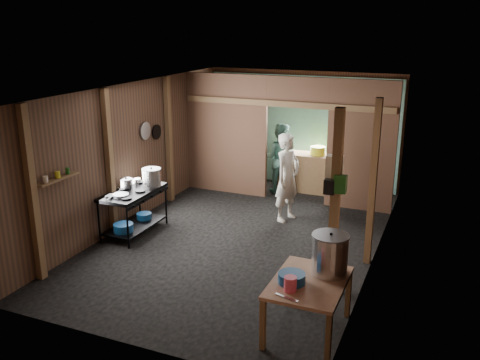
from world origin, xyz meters
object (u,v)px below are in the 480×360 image
at_px(stove_pot_large, 152,178).
at_px(cook, 287,177).
at_px(pink_bucket, 290,284).
at_px(prep_table, 308,307).
at_px(yellow_tub, 318,151).
at_px(stock_pot, 330,255).
at_px(gas_range, 134,212).

bearing_deg(stove_pot_large, cook, 31.54).
bearing_deg(pink_bucket, prep_table, 66.37).
bearing_deg(yellow_tub, cook, -92.81).
relative_size(prep_table, cook, 0.69).
relative_size(stock_pot, cook, 0.32).
distance_m(gas_range, stove_pot_large, 0.68).
xyz_separation_m(stock_pot, yellow_tub, (-1.48, 5.10, 0.01)).
distance_m(prep_table, cook, 3.81).
bearing_deg(prep_table, cook, 111.71).
bearing_deg(prep_table, yellow_tub, 103.63).
bearing_deg(gas_range, stock_pot, -21.64).
bearing_deg(prep_table, gas_range, 153.79).
relative_size(prep_table, pink_bucket, 6.61).
relative_size(gas_range, stock_pot, 2.53).
xyz_separation_m(stove_pot_large, cook, (2.14, 1.32, -0.11)).
height_order(prep_table, stove_pot_large, stove_pot_large).
bearing_deg(stove_pot_large, pink_bucket, -36.38).
bearing_deg(prep_table, pink_bucket, -113.63).
bearing_deg(cook, gas_range, 144.32).
height_order(gas_range, stove_pot_large, stove_pot_large).
relative_size(gas_range, pink_bucket, 7.64).
height_order(prep_table, stock_pot, stock_pot).
bearing_deg(stock_pot, pink_bucket, -117.21).
relative_size(stove_pot_large, pink_bucket, 1.96).
xyz_separation_m(stock_pot, pink_bucket, (-0.31, -0.60, -0.16)).
height_order(gas_range, yellow_tub, yellow_tub).
distance_m(gas_range, pink_bucket, 4.18).
relative_size(prep_table, yellow_tub, 3.52).
distance_m(stove_pot_large, pink_bucket, 4.23).
xyz_separation_m(gas_range, prep_table, (3.71, -1.83, -0.05)).
relative_size(stove_pot_large, stock_pot, 0.65).
distance_m(gas_range, prep_table, 4.14).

